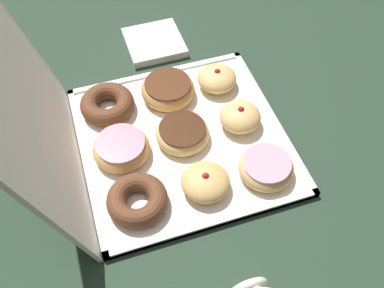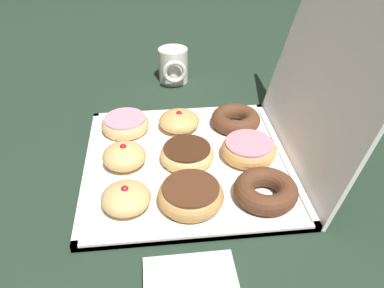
{
  "view_description": "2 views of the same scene",
  "coord_description": "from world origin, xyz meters",
  "px_view_note": "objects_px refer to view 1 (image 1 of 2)",
  "views": [
    {
      "loc": [
        -0.52,
        0.15,
        0.71
      ],
      "look_at": [
        -0.03,
        -0.01,
        0.03
      ],
      "focal_mm": 40.34,
      "sensor_mm": 36.0,
      "label": 1
    },
    {
      "loc": [
        0.64,
        -0.06,
        0.5
      ],
      "look_at": [
        -0.02,
        0.01,
        0.04
      ],
      "focal_mm": 37.3,
      "sensor_mm": 36.0,
      "label": 2
    }
  ],
  "objects_px": {
    "jelly_filled_donut_2": "(217,78)",
    "chocolate_frosted_donut_4": "(183,131)",
    "pink_frosted_donut_0": "(266,167)",
    "donut_box": "(183,140)",
    "chocolate_cake_ring_donut_8": "(107,104)",
    "chocolate_cake_ring_donut_6": "(137,200)",
    "chocolate_frosted_donut_5": "(168,89)",
    "jelly_filled_donut_3": "(205,182)",
    "pink_frosted_donut_7": "(121,147)",
    "jelly_filled_donut_1": "(239,116)",
    "napkin_stack": "(154,42)"
  },
  "relations": [
    {
      "from": "donut_box",
      "to": "jelly_filled_donut_1",
      "type": "bearing_deg",
      "value": -88.51
    },
    {
      "from": "pink_frosted_donut_0",
      "to": "pink_frosted_donut_7",
      "type": "relative_size",
      "value": 0.95
    },
    {
      "from": "chocolate_cake_ring_donut_6",
      "to": "chocolate_frosted_donut_4",
      "type": "bearing_deg",
      "value": -45.06
    },
    {
      "from": "pink_frosted_donut_7",
      "to": "jelly_filled_donut_2",
      "type": "bearing_deg",
      "value": -64.32
    },
    {
      "from": "pink_frosted_donut_0",
      "to": "chocolate_frosted_donut_4",
      "type": "xyz_separation_m",
      "value": [
        0.13,
        0.12,
        0.0
      ]
    },
    {
      "from": "jelly_filled_donut_3",
      "to": "chocolate_cake_ring_donut_8",
      "type": "bearing_deg",
      "value": 28.33
    },
    {
      "from": "donut_box",
      "to": "jelly_filled_donut_3",
      "type": "relative_size",
      "value": 4.49
    },
    {
      "from": "chocolate_frosted_donut_4",
      "to": "jelly_filled_donut_1",
      "type": "bearing_deg",
      "value": -90.83
    },
    {
      "from": "donut_box",
      "to": "pink_frosted_donut_7",
      "type": "xyz_separation_m",
      "value": [
        0.0,
        0.13,
        0.02
      ]
    },
    {
      "from": "jelly_filled_donut_3",
      "to": "chocolate_frosted_donut_4",
      "type": "xyz_separation_m",
      "value": [
        0.13,
        0.0,
        -0.0
      ]
    },
    {
      "from": "pink_frosted_donut_7",
      "to": "chocolate_frosted_donut_5",
      "type": "bearing_deg",
      "value": -47.55
    },
    {
      "from": "donut_box",
      "to": "chocolate_frosted_donut_5",
      "type": "relative_size",
      "value": 3.5
    },
    {
      "from": "donut_box",
      "to": "pink_frosted_donut_0",
      "type": "distance_m",
      "value": 0.18
    },
    {
      "from": "jelly_filled_donut_1",
      "to": "jelly_filled_donut_3",
      "type": "height_order",
      "value": "jelly_filled_donut_1"
    },
    {
      "from": "pink_frosted_donut_7",
      "to": "napkin_stack",
      "type": "distance_m",
      "value": 0.34
    },
    {
      "from": "pink_frosted_donut_0",
      "to": "jelly_filled_donut_2",
      "type": "distance_m",
      "value": 0.25
    },
    {
      "from": "jelly_filled_donut_1",
      "to": "pink_frosted_donut_7",
      "type": "bearing_deg",
      "value": 89.88
    },
    {
      "from": "pink_frosted_donut_0",
      "to": "napkin_stack",
      "type": "height_order",
      "value": "pink_frosted_donut_0"
    },
    {
      "from": "chocolate_cake_ring_donut_8",
      "to": "napkin_stack",
      "type": "distance_m",
      "value": 0.24
    },
    {
      "from": "donut_box",
      "to": "jelly_filled_donut_1",
      "type": "distance_m",
      "value": 0.13
    },
    {
      "from": "donut_box",
      "to": "chocolate_cake_ring_donut_8",
      "type": "bearing_deg",
      "value": 45.99
    },
    {
      "from": "donut_box",
      "to": "chocolate_cake_ring_donut_6",
      "type": "relative_size",
      "value": 3.65
    },
    {
      "from": "donut_box",
      "to": "chocolate_cake_ring_donut_8",
      "type": "xyz_separation_m",
      "value": [
        0.12,
        0.13,
        0.02
      ]
    },
    {
      "from": "pink_frosted_donut_7",
      "to": "jelly_filled_donut_3",
      "type": "bearing_deg",
      "value": -134.39
    },
    {
      "from": "chocolate_cake_ring_donut_8",
      "to": "jelly_filled_donut_2",
      "type": "bearing_deg",
      "value": -90.79
    },
    {
      "from": "pink_frosted_donut_0",
      "to": "jelly_filled_donut_1",
      "type": "relative_size",
      "value": 1.24
    },
    {
      "from": "pink_frosted_donut_0",
      "to": "chocolate_frosted_donut_5",
      "type": "height_order",
      "value": "chocolate_frosted_donut_5"
    },
    {
      "from": "pink_frosted_donut_0",
      "to": "donut_box",
      "type": "bearing_deg",
      "value": 44.56
    },
    {
      "from": "donut_box",
      "to": "chocolate_cake_ring_donut_8",
      "type": "height_order",
      "value": "chocolate_cake_ring_donut_8"
    },
    {
      "from": "chocolate_frosted_donut_4",
      "to": "chocolate_cake_ring_donut_6",
      "type": "bearing_deg",
      "value": 134.94
    },
    {
      "from": "jelly_filled_donut_3",
      "to": "chocolate_frosted_donut_4",
      "type": "distance_m",
      "value": 0.13
    },
    {
      "from": "jelly_filled_donut_2",
      "to": "chocolate_frosted_donut_5",
      "type": "xyz_separation_m",
      "value": [
        0.0,
        0.11,
        -0.0
      ]
    },
    {
      "from": "chocolate_frosted_donut_4",
      "to": "chocolate_frosted_donut_5",
      "type": "xyz_separation_m",
      "value": [
        0.12,
        -0.0,
        0.0
      ]
    },
    {
      "from": "chocolate_frosted_donut_5",
      "to": "chocolate_cake_ring_donut_8",
      "type": "relative_size",
      "value": 1.02
    },
    {
      "from": "pink_frosted_donut_0",
      "to": "chocolate_frosted_donut_5",
      "type": "distance_m",
      "value": 0.28
    },
    {
      "from": "jelly_filled_donut_3",
      "to": "napkin_stack",
      "type": "xyz_separation_m",
      "value": [
        0.43,
        -0.02,
        -0.02
      ]
    },
    {
      "from": "donut_box",
      "to": "jelly_filled_donut_2",
      "type": "distance_m",
      "value": 0.17
    },
    {
      "from": "jelly_filled_donut_1",
      "to": "jelly_filled_donut_3",
      "type": "bearing_deg",
      "value": 137.12
    },
    {
      "from": "donut_box",
      "to": "pink_frosted_donut_7",
      "type": "distance_m",
      "value": 0.13
    },
    {
      "from": "jelly_filled_donut_2",
      "to": "chocolate_cake_ring_donut_6",
      "type": "height_order",
      "value": "jelly_filled_donut_2"
    },
    {
      "from": "jelly_filled_donut_3",
      "to": "chocolate_cake_ring_donut_8",
      "type": "relative_size",
      "value": 0.79
    },
    {
      "from": "jelly_filled_donut_1",
      "to": "chocolate_cake_ring_donut_6",
      "type": "height_order",
      "value": "jelly_filled_donut_1"
    },
    {
      "from": "jelly_filled_donut_1",
      "to": "chocolate_frosted_donut_4",
      "type": "relative_size",
      "value": 0.79
    },
    {
      "from": "donut_box",
      "to": "jelly_filled_donut_3",
      "type": "distance_m",
      "value": 0.13
    },
    {
      "from": "chocolate_frosted_donut_4",
      "to": "jelly_filled_donut_2",
      "type": "bearing_deg",
      "value": -44.69
    },
    {
      "from": "jelly_filled_donut_2",
      "to": "jelly_filled_donut_3",
      "type": "xyz_separation_m",
      "value": [
        -0.25,
        0.11,
        -0.0
      ]
    },
    {
      "from": "donut_box",
      "to": "pink_frosted_donut_7",
      "type": "height_order",
      "value": "pink_frosted_donut_7"
    },
    {
      "from": "pink_frosted_donut_0",
      "to": "jelly_filled_donut_1",
      "type": "xyz_separation_m",
      "value": [
        0.13,
        0.0,
        0.01
      ]
    },
    {
      "from": "jelly_filled_donut_2",
      "to": "chocolate_frosted_donut_4",
      "type": "height_order",
      "value": "jelly_filled_donut_2"
    },
    {
      "from": "pink_frosted_donut_0",
      "to": "pink_frosted_donut_7",
      "type": "bearing_deg",
      "value": 62.33
    }
  ]
}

